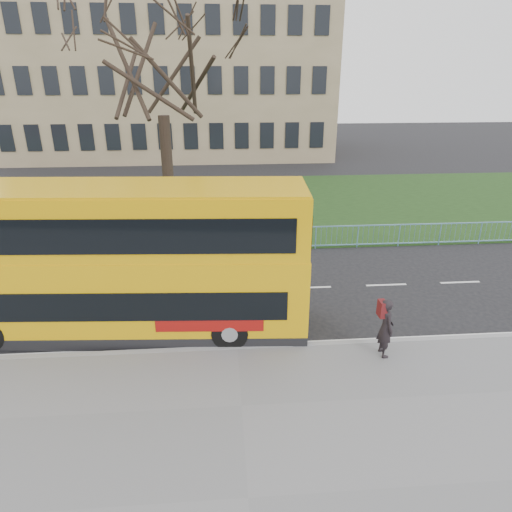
{
  "coord_description": "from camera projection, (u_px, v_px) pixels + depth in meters",
  "views": [
    {
      "loc": [
        -0.35,
        -13.14,
        7.8
      ],
      "look_at": [
        0.76,
        1.0,
        2.0
      ],
      "focal_mm": 32.0,
      "sensor_mm": 36.0,
      "label": 1
    }
  ],
  "objects": [
    {
      "name": "civic_building",
      "position": [
        170.0,
        79.0,
        44.39
      ],
      "size": [
        30.0,
        15.0,
        14.0
      ],
      "primitive_type": "cube",
      "color": "#867455",
      "rests_on": "ground"
    },
    {
      "name": "kerb",
      "position": [
        237.0,
        349.0,
        13.65
      ],
      "size": [
        80.0,
        0.2,
        0.14
      ],
      "primitive_type": "cube",
      "color": "gray",
      "rests_on": "ground"
    },
    {
      "name": "guard_railing",
      "position": [
        230.0,
        240.0,
        20.99
      ],
      "size": [
        40.0,
        0.12,
        1.1
      ],
      "primitive_type": null,
      "color": "#6FA8C6",
      "rests_on": "ground"
    },
    {
      "name": "pavement",
      "position": [
        248.0,
        500.0,
        8.85
      ],
      "size": [
        80.0,
        10.5,
        0.12
      ],
      "primitive_type": "cube",
      "color": "slate",
      "rests_on": "ground"
    },
    {
      "name": "ground",
      "position": [
        236.0,
        324.0,
        15.11
      ],
      "size": [
        120.0,
        120.0,
        0.0
      ],
      "primitive_type": "plane",
      "color": "black",
      "rests_on": "ground"
    },
    {
      "name": "bare_tree",
      "position": [
        162.0,
        92.0,
        21.52
      ],
      "size": [
        9.49,
        9.49,
        13.56
      ],
      "primitive_type": null,
      "color": "black",
      "rests_on": "grass_verge"
    },
    {
      "name": "grass_verge",
      "position": [
        227.0,
        205.0,
        28.29
      ],
      "size": [
        80.0,
        15.4,
        0.08
      ],
      "primitive_type": "cube",
      "color": "#183212",
      "rests_on": "ground"
    },
    {
      "name": "yellow_bus",
      "position": [
        124.0,
        258.0,
        13.91
      ],
      "size": [
        11.24,
        3.34,
        4.65
      ],
      "rotation": [
        0.0,
        0.0,
        -0.06
      ],
      "color": "#DFA309",
      "rests_on": "ground"
    },
    {
      "name": "pedestrian",
      "position": [
        386.0,
        328.0,
        12.96
      ],
      "size": [
        0.46,
        0.67,
        1.78
      ],
      "primitive_type": "imported",
      "rotation": [
        0.0,
        0.0,
        1.62
      ],
      "color": "black",
      "rests_on": "pavement"
    }
  ]
}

